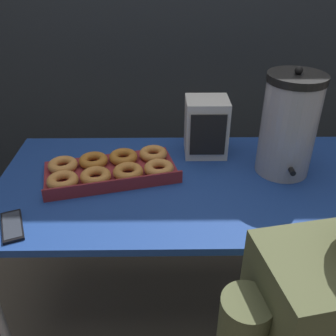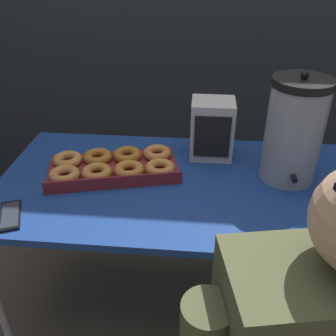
{
  "view_description": "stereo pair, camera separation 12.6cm",
  "coord_description": "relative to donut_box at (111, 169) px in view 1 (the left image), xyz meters",
  "views": [
    {
      "loc": [
        -0.11,
        -1.21,
        1.5
      ],
      "look_at": [
        -0.1,
        0.0,
        0.77
      ],
      "focal_mm": 40.0,
      "sensor_mm": 36.0,
      "label": 1
    },
    {
      "loc": [
        0.01,
        -1.2,
        1.5
      ],
      "look_at": [
        -0.1,
        0.0,
        0.77
      ],
      "focal_mm": 40.0,
      "sensor_mm": 36.0,
      "label": 2
    }
  ],
  "objects": [
    {
      "name": "ground_plane",
      "position": [
        0.32,
        -0.06,
        -0.73
      ],
      "size": [
        12.0,
        12.0,
        0.0
      ],
      "primitive_type": "plane",
      "color": "brown"
    },
    {
      "name": "folding_table",
      "position": [
        0.32,
        -0.06,
        -0.07
      ],
      "size": [
        1.51,
        0.75,
        0.71
      ],
      "color": "navy",
      "rests_on": "ground"
    },
    {
      "name": "donut_box",
      "position": [
        0.0,
        0.0,
        0.0
      ],
      "size": [
        0.56,
        0.38,
        0.05
      ],
      "rotation": [
        0.0,
        0.0,
        0.24
      ],
      "color": "maroon",
      "rests_on": "folding_table"
    },
    {
      "name": "coffee_urn",
      "position": [
        0.68,
        0.02,
        0.17
      ],
      "size": [
        0.21,
        0.24,
        0.42
      ],
      "color": "#939399",
      "rests_on": "folding_table"
    },
    {
      "name": "cell_phone",
      "position": [
        -0.28,
        -0.32,
        -0.02
      ],
      "size": [
        0.12,
        0.17,
        0.01
      ],
      "rotation": [
        0.0,
        0.0,
        0.39
      ],
      "color": "black",
      "rests_on": "folding_table"
    },
    {
      "name": "space_heater",
      "position": [
        0.39,
        0.17,
        0.1
      ],
      "size": [
        0.18,
        0.16,
        0.25
      ],
      "color": "silver",
      "rests_on": "folding_table"
    }
  ]
}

